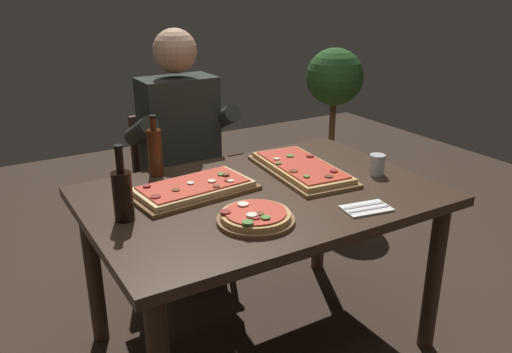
{
  "coord_description": "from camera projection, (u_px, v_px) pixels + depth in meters",
  "views": [
    {
      "loc": [
        -1.04,
        -1.68,
        1.55
      ],
      "look_at": [
        0.0,
        0.05,
        0.79
      ],
      "focal_mm": 36.84,
      "sensor_mm": 36.0,
      "label": 1
    }
  ],
  "objects": [
    {
      "name": "ground_plane",
      "position": [
        262.0,
        341.0,
        2.4
      ],
      "size": [
        6.4,
        6.4,
        0.0
      ],
      "primitive_type": "plane",
      "color": "#38281E"
    },
    {
      "name": "seated_diner",
      "position": [
        183.0,
        146.0,
        2.71
      ],
      "size": [
        0.53,
        0.41,
        1.33
      ],
      "color": "#23232D",
      "rests_on": "ground_plane"
    },
    {
      "name": "diner_chair",
      "position": [
        177.0,
        185.0,
        2.9
      ],
      "size": [
        0.44,
        0.44,
        0.87
      ],
      "color": "#3D2B1E",
      "rests_on": "ground_plane"
    },
    {
      "name": "wine_bottle_dark",
      "position": [
        155.0,
        151.0,
        2.28
      ],
      "size": [
        0.06,
        0.06,
        0.27
      ],
      "color": "#47230F",
      "rests_on": "dining_table"
    },
    {
      "name": "pizza_rectangular_left",
      "position": [
        301.0,
        168.0,
        2.34
      ],
      "size": [
        0.32,
        0.58,
        0.05
      ],
      "color": "olive",
      "rests_on": "dining_table"
    },
    {
      "name": "potted_plant_corner",
      "position": [
        332.0,
        121.0,
        3.75
      ],
      "size": [
        0.4,
        0.4,
        1.11
      ],
      "color": "#846042",
      "rests_on": "ground_plane"
    },
    {
      "name": "tumbler_near_camera",
      "position": [
        377.0,
        166.0,
        2.31
      ],
      "size": [
        0.07,
        0.07,
        0.09
      ],
      "color": "silver",
      "rests_on": "dining_table"
    },
    {
      "name": "pizza_rectangular_front",
      "position": [
        194.0,
        188.0,
        2.12
      ],
      "size": [
        0.52,
        0.31,
        0.05
      ],
      "color": "brown",
      "rests_on": "dining_table"
    },
    {
      "name": "oil_bottle_amber",
      "position": [
        123.0,
        193.0,
        1.85
      ],
      "size": [
        0.07,
        0.07,
        0.28
      ],
      "color": "black",
      "rests_on": "dining_table"
    },
    {
      "name": "dining_table",
      "position": [
        262.0,
        213.0,
        2.17
      ],
      "size": [
        1.4,
        0.96,
        0.74
      ],
      "color": "#3D2B1E",
      "rests_on": "ground_plane"
    },
    {
      "name": "napkin_cutlery_set",
      "position": [
        366.0,
        208.0,
        1.97
      ],
      "size": [
        0.2,
        0.14,
        0.01
      ],
      "color": "white",
      "rests_on": "dining_table"
    },
    {
      "name": "pizza_round_far",
      "position": [
        256.0,
        217.0,
        1.86
      ],
      "size": [
        0.28,
        0.28,
        0.05
      ],
      "color": "brown",
      "rests_on": "dining_table"
    }
  ]
}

